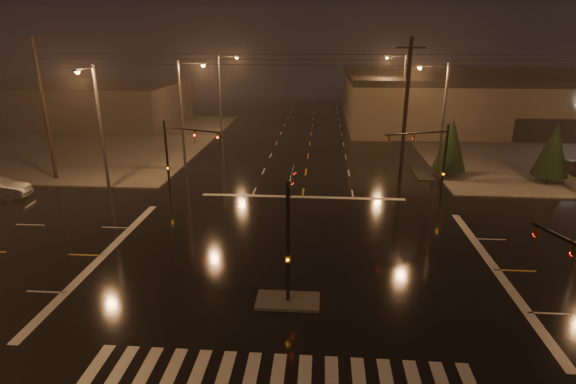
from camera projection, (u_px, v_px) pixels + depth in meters
The scene contains 21 objects.
ground at pixel (293, 263), 25.07m from camera, with size 140.00×140.00×0.00m, color black.
sidewalk_ne at pixel (573, 148), 51.17m from camera, with size 36.00×36.00×0.12m, color #46443F.
sidewalk_nw at pixel (68, 139), 55.51m from camera, with size 36.00×36.00×0.12m, color #46443F.
median_island at pixel (288, 301), 21.27m from camera, with size 3.00×1.60×0.15m, color #46443F.
crosswalk at pixel (278, 377), 16.58m from camera, with size 15.00×2.60×0.01m, color beige.
stop_bar_far at pixel (302, 197), 35.44m from camera, with size 16.00×0.50×0.01m, color beige.
retail_building at pixel (556, 97), 64.67m from camera, with size 60.20×28.30×7.20m.
commercial_block at pixel (76, 103), 66.30m from camera, with size 30.00×18.00×5.60m, color #3B3533.
signal_mast_median at pixel (289, 222), 20.95m from camera, with size 0.25×4.59×6.00m.
signal_mast_ne at pixel (432, 155), 32.71m from camera, with size 4.84×1.86×6.00m.
signal_mast_nw at pixel (178, 151), 34.08m from camera, with size 4.84×1.86×6.00m.
streetlight_1 at pixel (184, 108), 40.97m from camera, with size 2.77×0.32×10.00m.
streetlight_2 at pixel (222, 90), 56.06m from camera, with size 2.77×0.32×10.00m.
streetlight_3 at pixel (440, 115), 37.47m from camera, with size 2.77×0.32×10.00m.
streetlight_4 at pixel (401, 89), 56.33m from camera, with size 2.77×0.32×10.00m.
streetlight_5 at pixel (98, 121), 34.89m from camera, with size 0.32×2.77×10.00m.
utility_pole_0 at pixel (45, 110), 37.87m from camera, with size 2.20×0.32×12.00m.
utility_pole_1 at pixel (405, 114), 35.70m from camera, with size 2.20×0.32×12.00m.
conifer_0 at pixel (451, 144), 39.52m from camera, with size 2.96×2.96×5.33m.
conifer_1 at pixel (553, 149), 37.91m from camera, with size 2.93×2.93×5.28m.
car_parked at pixel (572, 167), 41.36m from camera, with size 1.55×3.86×1.32m, color black.
Camera 1 is at (1.41, -22.39, 11.86)m, focal length 28.00 mm.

